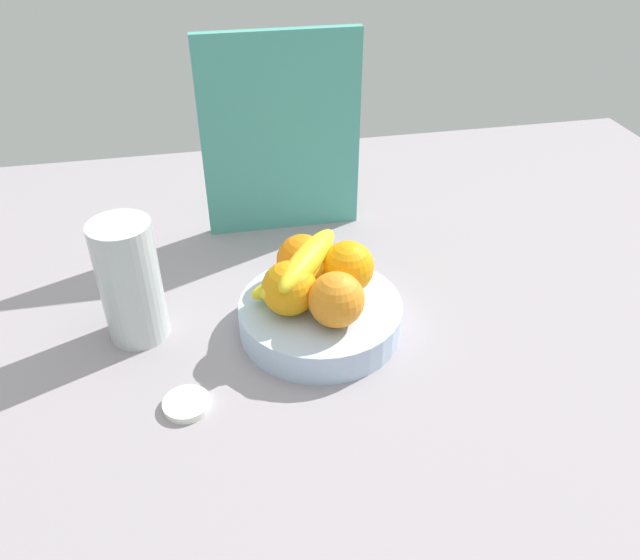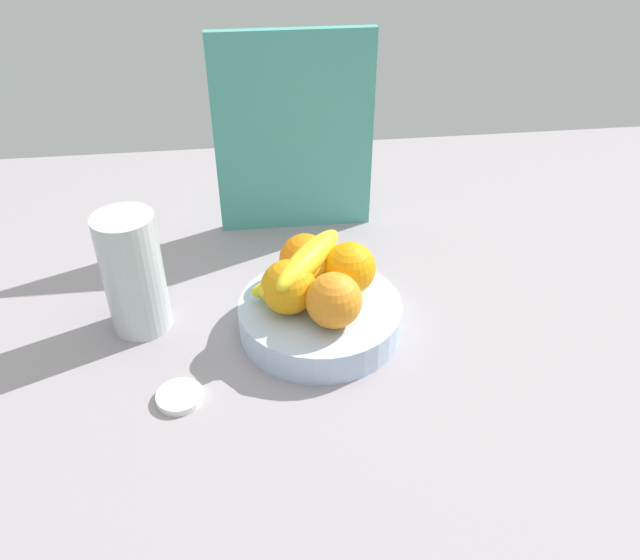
{
  "view_description": "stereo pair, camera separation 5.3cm",
  "coord_description": "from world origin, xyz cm",
  "px_view_note": "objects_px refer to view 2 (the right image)",
  "views": [
    {
      "loc": [
        -17.23,
        -71.56,
        60.92
      ],
      "look_at": [
        -2.62,
        0.3,
        8.86
      ],
      "focal_mm": 35.13,
      "sensor_mm": 36.0,
      "label": 1
    },
    {
      "loc": [
        -11.96,
        -72.44,
        60.92
      ],
      "look_at": [
        -2.62,
        0.3,
        8.86
      ],
      "focal_mm": 35.13,
      "sensor_mm": 36.0,
      "label": 2
    }
  ],
  "objects_px": {
    "orange_center": "(305,260)",
    "thermos_tumbler": "(133,274)",
    "fruit_bowl": "(320,315)",
    "banana_bunch": "(307,271)",
    "orange_front_right": "(349,268)",
    "cutting_board": "(294,136)",
    "jar_lid": "(180,397)",
    "orange_back_left": "(288,287)",
    "orange_front_left": "(334,300)"
  },
  "relations": [
    {
      "from": "orange_back_left",
      "to": "thermos_tumbler",
      "type": "bearing_deg",
      "value": 166.6
    },
    {
      "from": "orange_front_right",
      "to": "thermos_tumbler",
      "type": "height_order",
      "value": "thermos_tumbler"
    },
    {
      "from": "orange_front_right",
      "to": "orange_back_left",
      "type": "height_order",
      "value": "same"
    },
    {
      "from": "fruit_bowl",
      "to": "orange_back_left",
      "type": "height_order",
      "value": "orange_back_left"
    },
    {
      "from": "orange_front_right",
      "to": "jar_lid",
      "type": "distance_m",
      "value": 0.3
    },
    {
      "from": "fruit_bowl",
      "to": "banana_bunch",
      "type": "bearing_deg",
      "value": 124.53
    },
    {
      "from": "cutting_board",
      "to": "thermos_tumbler",
      "type": "bearing_deg",
      "value": -133.48
    },
    {
      "from": "orange_center",
      "to": "thermos_tumbler",
      "type": "xyz_separation_m",
      "value": [
        -0.25,
        -0.01,
        0.01
      ]
    },
    {
      "from": "orange_front_right",
      "to": "orange_front_left",
      "type": "bearing_deg",
      "value": -114.5
    },
    {
      "from": "fruit_bowl",
      "to": "orange_back_left",
      "type": "distance_m",
      "value": 0.08
    },
    {
      "from": "orange_front_left",
      "to": "jar_lid",
      "type": "relative_size",
      "value": 1.27
    },
    {
      "from": "orange_front_left",
      "to": "banana_bunch",
      "type": "xyz_separation_m",
      "value": [
        -0.03,
        0.07,
        0.0
      ]
    },
    {
      "from": "orange_center",
      "to": "cutting_board",
      "type": "bearing_deg",
      "value": 87.86
    },
    {
      "from": "jar_lid",
      "to": "orange_front_right",
      "type": "bearing_deg",
      "value": 30.79
    },
    {
      "from": "orange_front_right",
      "to": "banana_bunch",
      "type": "distance_m",
      "value": 0.06
    },
    {
      "from": "orange_center",
      "to": "jar_lid",
      "type": "distance_m",
      "value": 0.27
    },
    {
      "from": "thermos_tumbler",
      "to": "cutting_board",
      "type": "bearing_deg",
      "value": 46.2
    },
    {
      "from": "orange_center",
      "to": "thermos_tumbler",
      "type": "bearing_deg",
      "value": -176.72
    },
    {
      "from": "cutting_board",
      "to": "orange_center",
      "type": "bearing_deg",
      "value": -91.82
    },
    {
      "from": "banana_bunch",
      "to": "orange_back_left",
      "type": "bearing_deg",
      "value": -132.11
    },
    {
      "from": "orange_front_right",
      "to": "banana_bunch",
      "type": "height_order",
      "value": "banana_bunch"
    },
    {
      "from": "orange_front_right",
      "to": "banana_bunch",
      "type": "xyz_separation_m",
      "value": [
        -0.06,
        -0.0,
        0.0
      ]
    },
    {
      "from": "fruit_bowl",
      "to": "thermos_tumbler",
      "type": "distance_m",
      "value": 0.28
    },
    {
      "from": "orange_front_left",
      "to": "thermos_tumbler",
      "type": "bearing_deg",
      "value": 161.84
    },
    {
      "from": "orange_front_left",
      "to": "thermos_tumbler",
      "type": "height_order",
      "value": "thermos_tumbler"
    },
    {
      "from": "banana_bunch",
      "to": "orange_center",
      "type": "bearing_deg",
      "value": 88.84
    },
    {
      "from": "fruit_bowl",
      "to": "orange_back_left",
      "type": "relative_size",
      "value": 3.06
    },
    {
      "from": "fruit_bowl",
      "to": "orange_center",
      "type": "bearing_deg",
      "value": 105.34
    },
    {
      "from": "fruit_bowl",
      "to": "thermos_tumbler",
      "type": "bearing_deg",
      "value": 171.07
    },
    {
      "from": "orange_back_left",
      "to": "banana_bunch",
      "type": "distance_m",
      "value": 0.05
    },
    {
      "from": "fruit_bowl",
      "to": "banana_bunch",
      "type": "distance_m",
      "value": 0.07
    },
    {
      "from": "orange_back_left",
      "to": "jar_lid",
      "type": "distance_m",
      "value": 0.21
    },
    {
      "from": "orange_front_right",
      "to": "jar_lid",
      "type": "xyz_separation_m",
      "value": [
        -0.25,
        -0.15,
        -0.08
      ]
    },
    {
      "from": "orange_center",
      "to": "thermos_tumbler",
      "type": "relative_size",
      "value": 0.42
    },
    {
      "from": "orange_front_left",
      "to": "orange_center",
      "type": "xyz_separation_m",
      "value": [
        -0.03,
        0.11,
        0.0
      ]
    },
    {
      "from": "orange_back_left",
      "to": "thermos_tumbler",
      "type": "xyz_separation_m",
      "value": [
        -0.22,
        0.05,
        0.01
      ]
    },
    {
      "from": "fruit_bowl",
      "to": "jar_lid",
      "type": "xyz_separation_m",
      "value": [
        -0.2,
        -0.12,
        -0.02
      ]
    },
    {
      "from": "orange_center",
      "to": "fruit_bowl",
      "type": "bearing_deg",
      "value": -74.66
    },
    {
      "from": "orange_center",
      "to": "jar_lid",
      "type": "bearing_deg",
      "value": -136.12
    },
    {
      "from": "orange_back_left",
      "to": "banana_bunch",
      "type": "xyz_separation_m",
      "value": [
        0.03,
        0.03,
        0.0
      ]
    },
    {
      "from": "orange_center",
      "to": "banana_bunch",
      "type": "xyz_separation_m",
      "value": [
        -0.0,
        -0.03,
        0.0
      ]
    },
    {
      "from": "cutting_board",
      "to": "orange_front_right",
      "type": "bearing_deg",
      "value": -79.36
    },
    {
      "from": "fruit_bowl",
      "to": "orange_center",
      "type": "height_order",
      "value": "orange_center"
    },
    {
      "from": "cutting_board",
      "to": "jar_lid",
      "type": "distance_m",
      "value": 0.51
    },
    {
      "from": "cutting_board",
      "to": "thermos_tumbler",
      "type": "height_order",
      "value": "cutting_board"
    },
    {
      "from": "jar_lid",
      "to": "banana_bunch",
      "type": "bearing_deg",
      "value": 38.28
    },
    {
      "from": "cutting_board",
      "to": "jar_lid",
      "type": "xyz_separation_m",
      "value": [
        -0.2,
        -0.44,
        -0.17
      ]
    },
    {
      "from": "orange_back_left",
      "to": "jar_lid",
      "type": "height_order",
      "value": "orange_back_left"
    },
    {
      "from": "orange_front_right",
      "to": "thermos_tumbler",
      "type": "bearing_deg",
      "value": 176.87
    },
    {
      "from": "cutting_board",
      "to": "jar_lid",
      "type": "relative_size",
      "value": 5.77
    }
  ]
}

